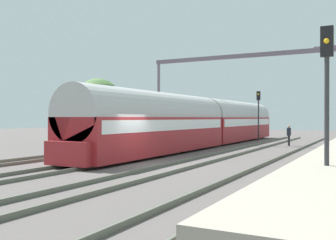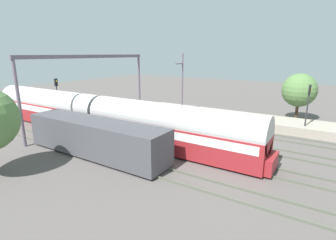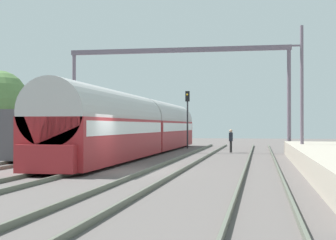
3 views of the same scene
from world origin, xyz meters
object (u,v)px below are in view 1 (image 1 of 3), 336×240
object	(u,v)px
person_crossing	(289,133)
railway_signal_far	(258,109)
freight_car	(139,129)
railway_signal_near	(327,87)
catenary_gantry	(241,76)
passenger_train	(205,122)

from	to	relation	value
person_crossing	railway_signal_far	xyz separation A→B (m)	(-4.09, 5.95, 2.19)
freight_car	railway_signal_near	distance (m)	20.41
railway_signal_far	catenary_gantry	world-z (taller)	catenary_gantry
passenger_train	railway_signal_far	distance (m)	9.76
passenger_train	railway_signal_far	size ratio (longest dim) A/B	6.55
person_crossing	catenary_gantry	distance (m)	6.30
person_crossing	railway_signal_far	world-z (taller)	railway_signal_far
person_crossing	catenary_gantry	xyz separation A→B (m)	(-3.95, -0.41, 4.89)
railway_signal_near	freight_car	bearing A→B (deg)	137.77
passenger_train	freight_car	size ratio (longest dim) A/B	2.53
railway_signal_near	railway_signal_far	distance (m)	28.38
passenger_train	railway_signal_near	distance (m)	20.61
railway_signal_far	freight_car	bearing A→B (deg)	-114.47
freight_car	catenary_gantry	size ratio (longest dim) A/B	0.78
passenger_train	railway_signal_near	bearing A→B (deg)	-57.84
freight_car	catenary_gantry	world-z (taller)	catenary_gantry
freight_car	railway_signal_near	xyz separation A→B (m)	(15.06, -13.67, 1.75)
person_crossing	railway_signal_near	world-z (taller)	railway_signal_near
person_crossing	railway_signal_near	xyz separation A→B (m)	(4.94, -20.96, 2.20)
person_crossing	freight_car	bearing A→B (deg)	-48.88
railway_signal_near	catenary_gantry	world-z (taller)	catenary_gantry
railway_signal_near	railway_signal_far	xyz separation A→B (m)	(-9.03, 26.91, -0.01)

